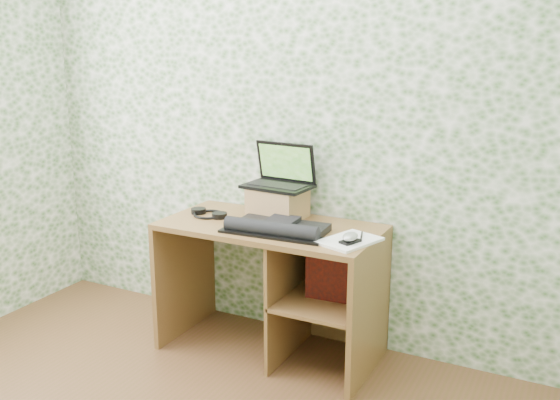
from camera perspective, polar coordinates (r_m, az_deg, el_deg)
The scene contains 10 objects.
wall_back at distance 3.56m, azimuth 1.42°, elevation 7.52°, with size 3.50×3.50×0.00m, color white.
desk at distance 3.48m, azimuth 0.48°, elevation -6.56°, with size 1.20×0.60×0.75m.
riser at distance 3.52m, azimuth -0.21°, elevation -0.26°, with size 0.29×0.24×0.17m, color #A17448.
laptop at distance 3.52m, azimuth 0.08°, elevation 2.17°, with size 0.38×0.28×0.25m.
keyboard at distance 3.26m, azimuth -0.24°, elevation -2.52°, with size 0.56×0.31×0.08m.
headphones at distance 3.60m, azimuth -6.52°, elevation -1.26°, with size 0.25×0.20×0.03m.
notepad at distance 3.13m, azimuth 6.37°, elevation -3.73°, with size 0.21×0.30×0.01m, color white.
mouse at distance 3.08m, azimuth 6.44°, elevation -3.55°, with size 0.07×0.11×0.04m, color #BEBEC0.
pen at distance 3.17m, azimuth 7.45°, elevation -3.33°, with size 0.01×0.01×0.15m, color black.
red_box at distance 3.32m, azimuth 4.80°, elevation -6.39°, with size 0.27×0.09×0.32m, color maroon.
Camera 1 is at (1.54, -1.44, 1.73)m, focal length 40.00 mm.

